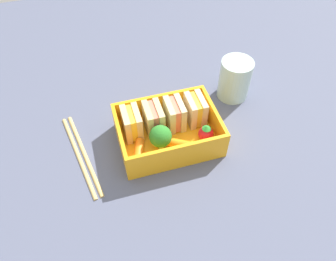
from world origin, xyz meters
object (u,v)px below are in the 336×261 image
Objects in this scene: carrot_stick_far_left at (182,144)px; chopstick_pair at (81,154)px; sandwich_left at (132,123)px; strawberry_far_left at (206,133)px; sandwich_center at (175,114)px; broccoli_floret at (160,137)px; carrot_stick_left at (139,151)px; sandwich_center_right at (195,110)px; drinking_glass at (235,79)px; sandwich_center_left at (153,119)px.

carrot_stick_far_left is 17.64cm from chopstick_pair.
sandwich_left is at bearing 8.26° from chopstick_pair.
strawberry_far_left is 22.09cm from chopstick_pair.
sandwich_center reaches higher than broccoli_floret.
carrot_stick_left is 4.47cm from broccoli_floret.
drinking_glass is at bearing 28.03° from sandwich_center_right.
sandwich_center_right reaches higher than carrot_stick_far_left.
strawberry_far_left is at bearing -49.35° from sandwich_center.
broccoli_floret reaches higher than carrot_stick_far_left.
sandwich_center is 3.90cm from sandwich_center_right.
broccoli_floret is 1.48× the size of strawberry_far_left.
strawberry_far_left is (8.11, -0.40, -1.44)cm from broccoli_floret.
sandwich_left is 1.06× the size of broccoli_floret.
carrot_stick_left is 12.03cm from strawberry_far_left.
carrot_stick_left is at bearing 174.30° from carrot_stick_far_left.
carrot_stick_left is (0.02, -4.77, -1.86)cm from sandwich_left.
sandwich_center_left is 4.53cm from broccoli_floret.
carrot_stick_left is 0.24× the size of chopstick_pair.
sandwich_center is 0.64× the size of drinking_glass.
chopstick_pair is (-17.08, 4.11, -1.62)cm from carrot_stick_far_left.
sandwich_center_left reaches higher than chopstick_pair.
chopstick_pair is at bearing -176.25° from sandwich_center_right.
sandwich_center_right is 1.06× the size of broccoli_floret.
strawberry_far_left is at bearing -31.19° from sandwich_center_left.
sandwich_left is 0.27× the size of chopstick_pair.
chopstick_pair is at bearing -167.85° from drinking_glass.
sandwich_center is 6.59cm from strawberry_far_left.
broccoli_floret is 20.42cm from drinking_glass.
carrot_stick_far_left is at bearing -142.86° from drinking_glass.
drinking_glass reaches higher than sandwich_left.
sandwich_center_right is at bearing -151.97° from drinking_glass.
broccoli_floret is at bearing -130.63° from sandwich_center.
sandwich_center_left is 14.05cm from chopstick_pair.
broccoli_floret is 0.26× the size of chopstick_pair.
sandwich_center_right reaches higher than chopstick_pair.
chopstick_pair is at bearing 160.80° from carrot_stick_left.
broccoli_floret is (0.02, -4.52, 0.31)cm from sandwich_center_left.
broccoli_floret reaches higher than chopstick_pair.
broccoli_floret is (3.93, -4.52, 0.31)cm from sandwich_left.
broccoli_floret is (3.90, 0.25, 2.17)cm from carrot_stick_left.
sandwich_center is 1.06× the size of broccoli_floret.
broccoli_floret is at bearing -151.03° from drinking_glass.
sandwich_left is 10.34cm from chopstick_pair.
sandwich_left is 1.00× the size of sandwich_center_left.
sandwich_center is 9.31cm from carrot_stick_left.
sandwich_center_right is 1.16× the size of carrot_stick_left.
carrot_stick_far_left is 1.52× the size of strawberry_far_left.
strawberry_far_left is (4.60, 0.59, 0.71)cm from carrot_stick_far_left.
sandwich_center is 1.57× the size of strawberry_far_left.
drinking_glass reaches higher than sandwich_center_left.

